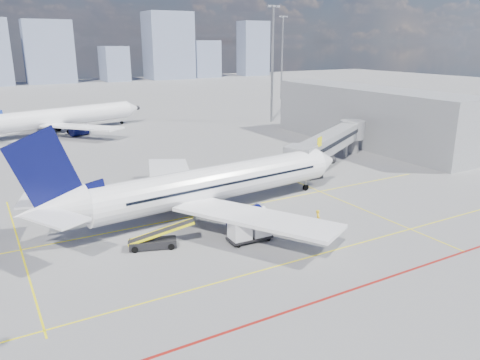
% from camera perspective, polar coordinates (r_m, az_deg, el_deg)
% --- Properties ---
extents(ground, '(420.00, 420.00, 0.00)m').
position_cam_1_polar(ground, '(44.94, 2.25, -6.88)').
color(ground, gray).
rests_on(ground, ground).
extents(apron_markings, '(90.00, 35.12, 0.01)m').
position_cam_1_polar(apron_markings, '(41.68, 4.46, -8.86)').
color(apron_markings, '#F7EA0D').
rests_on(apron_markings, ground).
extents(jet_bridge, '(23.55, 15.78, 6.30)m').
position_cam_1_polar(jet_bridge, '(70.40, 11.26, 4.65)').
color(jet_bridge, '#97999F').
rests_on(jet_bridge, ground).
extents(terminal_block, '(10.00, 42.00, 10.00)m').
position_cam_1_polar(terminal_block, '(87.83, 15.60, 7.51)').
color(terminal_block, '#97999F').
rests_on(terminal_block, ground).
extents(floodlight_mast_ne, '(3.20, 0.61, 25.45)m').
position_cam_1_polar(floodlight_mast_ne, '(108.16, 3.97, 14.23)').
color(floodlight_mast_ne, gray).
rests_on(floodlight_mast_ne, ground).
extents(floodlight_mast_far, '(3.20, 0.61, 25.45)m').
position_cam_1_polar(floodlight_mast_far, '(152.27, 5.15, 14.86)').
color(floodlight_mast_far, gray).
rests_on(floodlight_mast_far, ground).
extents(distant_skyline, '(245.89, 15.57, 31.78)m').
position_cam_1_polar(distant_skyline, '(226.85, -23.11, 14.03)').
color(distant_skyline, gray).
rests_on(distant_skyline, ground).
extents(main_aircraft, '(38.33, 33.35, 11.20)m').
position_cam_1_polar(main_aircraft, '(49.50, -4.22, -0.70)').
color(main_aircraft, white).
rests_on(main_aircraft, ground).
extents(second_aircraft, '(37.12, 31.73, 11.08)m').
position_cam_1_polar(second_aircraft, '(101.47, -21.17, 7.13)').
color(second_aircraft, white).
rests_on(second_aircraft, ground).
extents(baggage_tug, '(1.94, 1.21, 1.32)m').
position_cam_1_polar(baggage_tug, '(45.41, 7.37, -5.89)').
color(baggage_tug, white).
rests_on(baggage_tug, ground).
extents(cargo_dolly, '(4.16, 1.97, 2.25)m').
position_cam_1_polar(cargo_dolly, '(43.41, 1.18, -5.97)').
color(cargo_dolly, black).
rests_on(cargo_dolly, ground).
extents(belt_loader, '(6.03, 3.14, 2.44)m').
position_cam_1_polar(belt_loader, '(42.98, -10.38, -7.36)').
color(belt_loader, black).
rests_on(belt_loader, ground).
extents(ramp_worker, '(0.77, 0.86, 1.97)m').
position_cam_1_polar(ramp_worker, '(46.95, 9.47, -4.75)').
color(ramp_worker, yellow).
rests_on(ramp_worker, ground).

